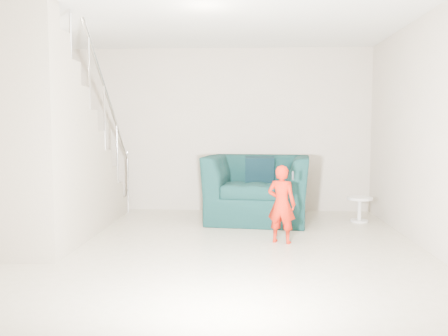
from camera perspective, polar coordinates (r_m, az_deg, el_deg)
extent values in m
plane|color=tan|center=(5.37, -2.24, -10.19)|extent=(5.50, 5.50, 0.00)
plane|color=silver|center=(5.34, -2.35, 19.02)|extent=(5.50, 5.50, 0.00)
plane|color=#B2A591|center=(7.92, -0.55, 4.57)|extent=(5.00, 0.00, 5.00)
plane|color=#B2A591|center=(2.45, -7.92, 3.72)|extent=(5.00, 0.00, 5.00)
plane|color=#B2A591|center=(5.55, 24.42, 3.98)|extent=(0.00, 5.50, 5.50)
imported|color=black|center=(7.12, 4.08, -2.43)|extent=(1.65, 1.49, 0.98)
imported|color=#AA2C05|center=(5.78, 6.93, -4.33)|extent=(0.40, 0.33, 0.95)
cylinder|color=silver|center=(7.30, 16.02, -3.52)|extent=(0.37, 0.37, 0.04)
cylinder|color=silver|center=(7.33, 15.98, -4.95)|extent=(0.06, 0.06, 0.33)
cylinder|color=silver|center=(7.35, 15.95, -6.12)|extent=(0.26, 0.26, 0.03)
cube|color=#ADA089|center=(8.00, -15.21, -4.33)|extent=(1.00, 0.30, 0.27)
cube|color=#ADA089|center=(7.70, -15.91, -3.69)|extent=(1.00, 0.30, 0.54)
cube|color=#ADA089|center=(7.40, -16.68, -3.00)|extent=(1.00, 0.30, 0.81)
cube|color=#ADA089|center=(7.10, -17.51, -2.25)|extent=(1.00, 0.30, 1.08)
cube|color=#ADA089|center=(6.81, -18.41, -1.43)|extent=(1.00, 0.30, 1.35)
cube|color=#ADA089|center=(6.52, -19.39, -0.54)|extent=(1.00, 0.30, 1.62)
cube|color=#ADA089|center=(6.23, -20.46, 0.44)|extent=(1.00, 0.30, 1.89)
cube|color=#ADA089|center=(5.95, -21.63, 1.51)|extent=(1.00, 0.30, 2.16)
cube|color=#ADA089|center=(5.67, -22.92, 2.68)|extent=(1.00, 0.30, 2.43)
cube|color=#ADA089|center=(5.40, -24.35, 3.97)|extent=(1.00, 0.30, 2.70)
cylinder|color=silver|center=(6.52, -15.08, 12.26)|extent=(0.04, 3.03, 2.73)
cylinder|color=silver|center=(7.96, -11.50, -1.66)|extent=(0.04, 0.04, 1.00)
cube|color=black|center=(7.33, 4.31, -0.28)|extent=(0.44, 0.21, 0.44)
cube|color=black|center=(7.07, -0.93, -1.45)|extent=(0.04, 0.44, 0.50)
cube|color=black|center=(5.71, 8.28, -0.90)|extent=(0.03, 0.05, 0.10)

